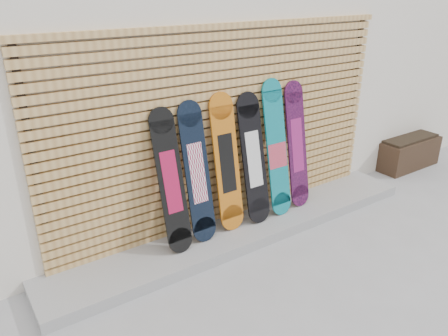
{
  "coord_description": "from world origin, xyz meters",
  "views": [
    {
      "loc": [
        -2.75,
        -2.76,
        2.66
      ],
      "look_at": [
        -0.37,
        0.75,
        0.85
      ],
      "focal_mm": 35.0,
      "sensor_mm": 36.0,
      "label": 1
    }
  ],
  "objects_px": {
    "snowboard_1": "(197,173)",
    "planter_box": "(407,152)",
    "snowboard_3": "(254,159)",
    "snowboard_0": "(171,182)",
    "snowboard_2": "(227,163)",
    "snowboard_5": "(297,145)",
    "snowboard_4": "(277,150)"
  },
  "relations": [
    {
      "from": "snowboard_0",
      "to": "snowboard_2",
      "type": "height_order",
      "value": "snowboard_2"
    },
    {
      "from": "snowboard_1",
      "to": "snowboard_2",
      "type": "relative_size",
      "value": 0.98
    },
    {
      "from": "snowboard_0",
      "to": "snowboard_4",
      "type": "relative_size",
      "value": 0.93
    },
    {
      "from": "snowboard_1",
      "to": "planter_box",
      "type": "bearing_deg",
      "value": 1.28
    },
    {
      "from": "planter_box",
      "to": "snowboard_0",
      "type": "relative_size",
      "value": 0.74
    },
    {
      "from": "planter_box",
      "to": "snowboard_4",
      "type": "height_order",
      "value": "snowboard_4"
    },
    {
      "from": "snowboard_0",
      "to": "snowboard_3",
      "type": "xyz_separation_m",
      "value": [
        1.04,
        0.01,
        0.01
      ]
    },
    {
      "from": "snowboard_2",
      "to": "snowboard_5",
      "type": "distance_m",
      "value": 1.01
    },
    {
      "from": "snowboard_4",
      "to": "snowboard_1",
      "type": "bearing_deg",
      "value": 179.43
    },
    {
      "from": "snowboard_5",
      "to": "snowboard_2",
      "type": "bearing_deg",
      "value": 179.72
    },
    {
      "from": "planter_box",
      "to": "snowboard_5",
      "type": "height_order",
      "value": "snowboard_5"
    },
    {
      "from": "snowboard_1",
      "to": "snowboard_3",
      "type": "xyz_separation_m",
      "value": [
        0.72,
        -0.01,
        -0.01
      ]
    },
    {
      "from": "snowboard_1",
      "to": "snowboard_3",
      "type": "distance_m",
      "value": 0.72
    },
    {
      "from": "planter_box",
      "to": "snowboard_3",
      "type": "height_order",
      "value": "snowboard_3"
    },
    {
      "from": "snowboard_3",
      "to": "snowboard_1",
      "type": "bearing_deg",
      "value": 179.21
    },
    {
      "from": "snowboard_0",
      "to": "snowboard_5",
      "type": "distance_m",
      "value": 1.7
    },
    {
      "from": "planter_box",
      "to": "snowboard_2",
      "type": "relative_size",
      "value": 0.72
    },
    {
      "from": "snowboard_0",
      "to": "snowboard_3",
      "type": "distance_m",
      "value": 1.04
    },
    {
      "from": "planter_box",
      "to": "snowboard_1",
      "type": "relative_size",
      "value": 0.73
    },
    {
      "from": "snowboard_2",
      "to": "snowboard_4",
      "type": "height_order",
      "value": "snowboard_4"
    },
    {
      "from": "snowboard_5",
      "to": "snowboard_1",
      "type": "bearing_deg",
      "value": -179.6
    },
    {
      "from": "snowboard_1",
      "to": "snowboard_5",
      "type": "xyz_separation_m",
      "value": [
        1.39,
        0.01,
        0.02
      ]
    },
    {
      "from": "snowboard_2",
      "to": "planter_box",
      "type": "bearing_deg",
      "value": 1.18
    },
    {
      "from": "snowboard_2",
      "to": "snowboard_3",
      "type": "relative_size",
      "value": 1.03
    },
    {
      "from": "planter_box",
      "to": "snowboard_2",
      "type": "height_order",
      "value": "snowboard_2"
    },
    {
      "from": "snowboard_3",
      "to": "snowboard_4",
      "type": "relative_size",
      "value": 0.93
    },
    {
      "from": "snowboard_1",
      "to": "snowboard_5",
      "type": "relative_size",
      "value": 0.98
    },
    {
      "from": "snowboard_1",
      "to": "snowboard_2",
      "type": "height_order",
      "value": "snowboard_2"
    },
    {
      "from": "planter_box",
      "to": "snowboard_5",
      "type": "distance_m",
      "value": 2.51
    },
    {
      "from": "snowboard_4",
      "to": "snowboard_5",
      "type": "distance_m",
      "value": 0.33
    },
    {
      "from": "planter_box",
      "to": "snowboard_3",
      "type": "distance_m",
      "value": 3.16
    },
    {
      "from": "snowboard_3",
      "to": "snowboard_5",
      "type": "relative_size",
      "value": 0.97
    }
  ]
}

